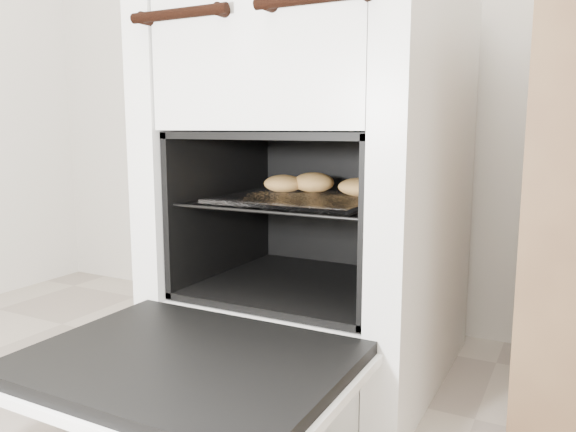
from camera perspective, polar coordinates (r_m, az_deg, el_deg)
name	(u,v)px	position (r m, az deg, el deg)	size (l,w,h in m)	color
stove	(317,187)	(1.47, 2.93, 3.00)	(0.66, 0.74, 1.02)	silver
oven_door	(186,366)	(1.07, -10.28, -14.75)	(0.60, 0.47, 0.04)	black
oven_rack	(304,200)	(1.41, 1.67, 1.63)	(0.48, 0.47, 0.01)	black
foil_sheet	(300,198)	(1.39, 1.27, 1.80)	(0.38, 0.33, 0.01)	white
baked_rolls	(320,184)	(1.46, 3.28, 3.24)	(0.35, 0.17, 0.05)	#B57F48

